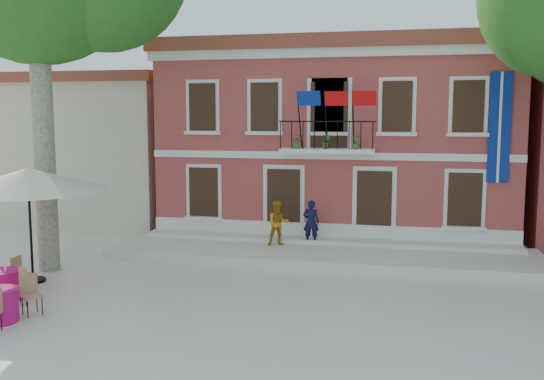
{
  "coord_description": "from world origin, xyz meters",
  "views": [
    {
      "loc": [
        4.61,
        -15.06,
        4.72
      ],
      "look_at": [
        0.52,
        3.5,
        2.36
      ],
      "focal_mm": 40.0,
      "sensor_mm": 36.0,
      "label": 1
    }
  ],
  "objects": [
    {
      "name": "ground",
      "position": [
        0.0,
        0.0,
        0.0
      ],
      "size": [
        90.0,
        90.0,
        0.0
      ],
      "primitive_type": "plane",
      "color": "beige",
      "rests_on": "ground"
    },
    {
      "name": "cafe_table_0",
      "position": [
        -5.35,
        -1.81,
        0.43
      ],
      "size": [
        1.87,
        1.66,
        0.95
      ],
      "color": "#C61271",
      "rests_on": "ground"
    },
    {
      "name": "patio_umbrella",
      "position": [
        -5.66,
        -0.13,
        2.92
      ],
      "size": [
        4.36,
        4.36,
        3.24
      ],
      "color": "black",
      "rests_on": "ground"
    },
    {
      "name": "pedestrian_navy",
      "position": [
        1.51,
        5.21,
        1.06
      ],
      "size": [
        0.56,
        0.37,
        1.53
      ],
      "primitive_type": "imported",
      "rotation": [
        0.0,
        0.0,
        3.15
      ],
      "color": "black",
      "rests_on": "terrace"
    },
    {
      "name": "neighbor_west",
      "position": [
        -9.5,
        11.0,
        3.22
      ],
      "size": [
        9.4,
        9.4,
        6.4
      ],
      "color": "beige",
      "rests_on": "ground"
    },
    {
      "name": "terrace",
      "position": [
        2.0,
        4.4,
        0.15
      ],
      "size": [
        14.0,
        3.4,
        0.3
      ],
      "primitive_type": "cube",
      "color": "silver",
      "rests_on": "ground"
    },
    {
      "name": "main_building",
      "position": [
        2.0,
        9.99,
        3.78
      ],
      "size": [
        13.5,
        9.59,
        7.5
      ],
      "color": "#AD473E",
      "rests_on": "ground"
    },
    {
      "name": "pedestrian_orange",
      "position": [
        0.45,
        4.75,
        1.06
      ],
      "size": [
        0.89,
        0.79,
        1.52
      ],
      "primitive_type": "imported",
      "rotation": [
        0.0,
        0.0,
        0.33
      ],
      "color": "#C27B16",
      "rests_on": "terrace"
    }
  ]
}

